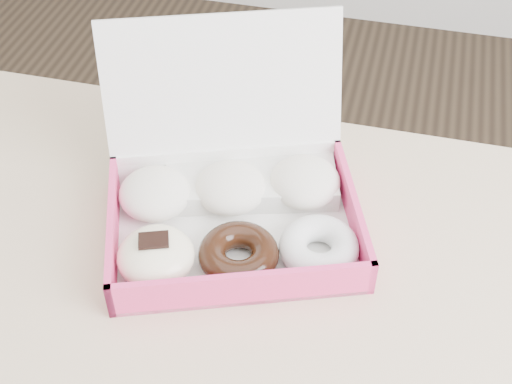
# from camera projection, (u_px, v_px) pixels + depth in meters

# --- Properties ---
(table) EXTENTS (1.20, 0.80, 0.75)m
(table) POSITION_uv_depth(u_px,v_px,m) (282.00, 376.00, 0.85)
(table) COLOR #CDAE87
(table) RESTS_ON ground
(donut_box) EXTENTS (0.39, 0.37, 0.22)m
(donut_box) POSITION_uv_depth(u_px,v_px,m) (230.00, 205.00, 0.90)
(donut_box) COLOR white
(donut_box) RESTS_ON table
(newspapers) EXTENTS (0.27, 0.24, 0.04)m
(newspapers) POSITION_uv_depth(u_px,v_px,m) (250.00, 162.00, 0.98)
(newspapers) COLOR white
(newspapers) RESTS_ON table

